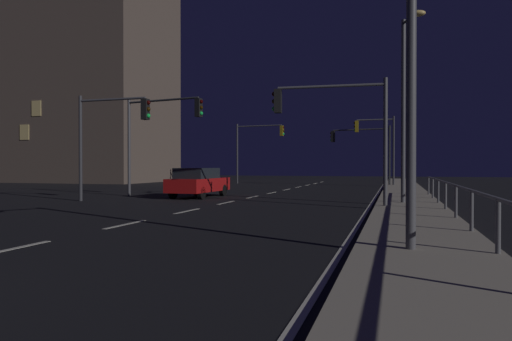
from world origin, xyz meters
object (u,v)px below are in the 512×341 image
at_px(traffic_light_mid_left, 160,125).
at_px(traffic_light_near_left, 332,116).
at_px(car, 198,182).
at_px(street_lamp_mid_block, 406,93).
at_px(traffic_light_mid_right, 257,141).
at_px(traffic_light_near_right, 377,137).
at_px(traffic_light_far_right, 111,126).
at_px(street_lamp_corner, 402,27).
at_px(traffic_light_overhead_east, 361,143).
at_px(building_distant, 62,44).

bearing_deg(traffic_light_mid_left, traffic_light_near_left, -21.42).
distance_m(car, street_lamp_mid_block, 11.43).
distance_m(traffic_light_near_left, traffic_light_mid_right, 24.96).
bearing_deg(street_lamp_mid_block, traffic_light_near_right, 95.73).
height_order(car, street_lamp_mid_block, street_lamp_mid_block).
distance_m(car, traffic_light_far_right, 5.51).
bearing_deg(street_lamp_corner, traffic_light_near_right, 92.99).
distance_m(traffic_light_near_right, traffic_light_mid_right, 11.26).
bearing_deg(traffic_light_overhead_east, traffic_light_mid_right, 168.85).
xyz_separation_m(street_lamp_corner, building_distant, (-35.44, 33.00, 10.98)).
bearing_deg(building_distant, traffic_light_near_left, -35.58).
height_order(traffic_light_mid_left, building_distant, building_distant).
bearing_deg(traffic_light_mid_right, traffic_light_near_left, -66.14).
distance_m(car, traffic_light_near_right, 18.66).
bearing_deg(traffic_light_overhead_east, traffic_light_far_right, -115.90).
distance_m(traffic_light_mid_left, traffic_light_mid_right, 19.00).
xyz_separation_m(traffic_light_near_left, street_lamp_mid_block, (2.79, 1.83, 1.06)).
height_order(traffic_light_overhead_east, street_lamp_mid_block, street_lamp_mid_block).
height_order(car, traffic_light_near_left, traffic_light_near_left).
bearing_deg(building_distant, street_lamp_corner, -42.96).
relative_size(car, traffic_light_far_right, 0.88).
bearing_deg(traffic_light_overhead_east, traffic_light_near_left, -89.08).
bearing_deg(street_lamp_mid_block, traffic_light_overhead_east, 99.31).
bearing_deg(traffic_light_near_left, traffic_light_far_right, 178.50).
bearing_deg(traffic_light_mid_right, street_lamp_mid_block, -58.46).
xyz_separation_m(traffic_light_near_right, building_distant, (-33.87, 3.10, 11.10)).
relative_size(traffic_light_mid_left, street_lamp_corner, 0.83).
height_order(traffic_light_near_right, traffic_light_far_right, traffic_light_near_right).
xyz_separation_m(traffic_light_near_left, building_distant, (-32.95, 23.58, 11.48)).
relative_size(traffic_light_near_left, traffic_light_overhead_east, 0.98).
bearing_deg(traffic_light_far_right, traffic_light_mid_left, 80.67).
bearing_deg(traffic_light_mid_right, street_lamp_corner, -68.69).
xyz_separation_m(traffic_light_overhead_east, street_lamp_corner, (2.82, -30.32, 0.53)).
xyz_separation_m(traffic_light_mid_left, traffic_light_far_right, (-0.58, -3.56, -0.34)).
bearing_deg(traffic_light_far_right, building_distant, 134.12).
relative_size(car, traffic_light_mid_right, 0.78).
distance_m(traffic_light_overhead_east, street_lamp_mid_block, 19.36).
height_order(traffic_light_mid_right, building_distant, building_distant).
bearing_deg(street_lamp_corner, car, 126.65).
relative_size(street_lamp_corner, building_distant, 0.22).
distance_m(traffic_light_near_right, building_distant, 35.78).
bearing_deg(traffic_light_far_right, traffic_light_overhead_east, 64.10).
distance_m(traffic_light_near_right, street_lamp_mid_block, 18.76).
height_order(traffic_light_overhead_east, street_lamp_corner, street_lamp_corner).
xyz_separation_m(car, traffic_light_far_right, (-2.67, -3.96, 2.73)).
distance_m(traffic_light_far_right, building_distant, 34.47).
bearing_deg(traffic_light_near_right, street_lamp_mid_block, -84.27).
distance_m(traffic_light_near_left, street_lamp_mid_block, 3.50).
distance_m(traffic_light_near_right, traffic_light_overhead_east, 1.39).
relative_size(traffic_light_overhead_east, building_distant, 0.17).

